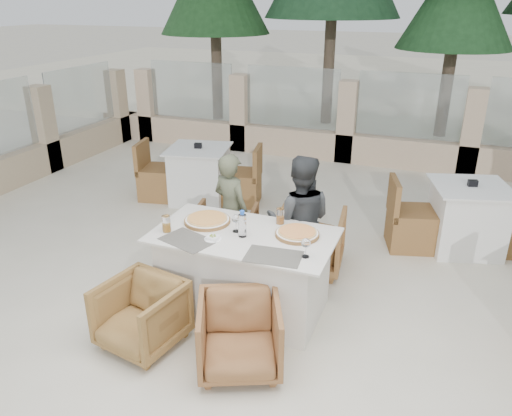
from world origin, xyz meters
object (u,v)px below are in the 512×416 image
(wine_glass_centre, at_px, (236,222))
(diner_right, at_px, (299,222))
(wine_glass_corner, at_px, (306,247))
(armchair_near_left, at_px, (141,315))
(dining_table, at_px, (244,272))
(beer_glass_left, at_px, (166,224))
(armchair_far_right, at_px, (310,240))
(pizza_right, at_px, (297,233))
(water_bottle, at_px, (242,224))
(olive_dish, at_px, (213,237))
(armchair_far_left, at_px, (224,235))
(bg_table_b, at_px, (466,218))
(diner_left, at_px, (231,211))
(pizza_left, at_px, (207,220))
(armchair_near_right, at_px, (239,335))
(bg_table_a, at_px, (199,175))
(beer_glass_right, at_px, (280,216))

(wine_glass_centre, distance_m, diner_right, 0.76)
(wine_glass_corner, relative_size, armchair_near_left, 0.29)
(dining_table, height_order, beer_glass_left, beer_glass_left)
(armchair_far_right, bearing_deg, pizza_right, 89.96)
(wine_glass_centre, xyz_separation_m, diner_right, (0.41, 0.61, -0.19))
(water_bottle, height_order, beer_glass_left, water_bottle)
(olive_dish, distance_m, diner_right, 0.99)
(dining_table, xyz_separation_m, armchair_near_left, (-0.59, -0.78, -0.10))
(dining_table, distance_m, armchair_far_right, 1.04)
(armchair_far_left, bearing_deg, bg_table_b, -164.12)
(wine_glass_centre, height_order, armchair_far_left, wine_glass_centre)
(olive_dish, relative_size, diner_left, 0.09)
(armchair_near_left, bearing_deg, dining_table, 63.40)
(water_bottle, height_order, wine_glass_corner, water_bottle)
(wine_glass_corner, distance_m, armchair_far_right, 1.33)
(dining_table, height_order, armchair_near_left, dining_table)
(pizza_left, height_order, diner_right, diner_right)
(armchair_far_left, height_order, armchair_far_right, armchair_far_right)
(armchair_near_right, height_order, diner_left, diner_left)
(dining_table, xyz_separation_m, olive_dish, (-0.21, -0.19, 0.41))
(diner_left, relative_size, bg_table_b, 0.76)
(dining_table, distance_m, bg_table_a, 2.78)
(water_bottle, distance_m, diner_right, 0.78)
(beer_glass_right, height_order, armchair_near_right, beer_glass_right)
(beer_glass_right, height_order, armchair_near_left, beer_glass_right)
(pizza_right, distance_m, armchair_near_left, 1.48)
(water_bottle, xyz_separation_m, beer_glass_left, (-0.67, -0.15, -0.05))
(olive_dish, bearing_deg, water_bottle, 35.06)
(olive_dish, height_order, diner_right, diner_right)
(armchair_near_right, bearing_deg, beer_glass_left, 125.09)
(pizza_right, height_order, wine_glass_corner, wine_glass_corner)
(pizza_right, relative_size, olive_dish, 3.50)
(water_bottle, bearing_deg, bg_table_a, 125.06)
(armchair_far_left, height_order, diner_right, diner_right)
(pizza_right, bearing_deg, pizza_left, -178.09)
(water_bottle, relative_size, diner_left, 0.20)
(wine_glass_corner, height_order, beer_glass_right, wine_glass_corner)
(beer_glass_left, height_order, olive_dish, beer_glass_left)
(wine_glass_corner, xyz_separation_m, armchair_far_right, (-0.27, 1.18, -0.54))
(wine_glass_centre, distance_m, beer_glass_right, 0.43)
(bg_table_a, bearing_deg, bg_table_b, -15.81)
(pizza_right, xyz_separation_m, diner_left, (-0.90, 0.61, -0.17))
(armchair_far_left, height_order, bg_table_a, bg_table_a)
(armchair_far_right, xyz_separation_m, diner_left, (-0.81, -0.23, 0.30))
(olive_dish, relative_size, armchair_far_right, 0.16)
(armchair_far_right, bearing_deg, pizza_left, 42.33)
(wine_glass_centre, bearing_deg, wine_glass_corner, -18.16)
(wine_glass_corner, distance_m, armchair_far_left, 1.63)
(olive_dish, relative_size, bg_table_a, 0.07)
(armchair_near_left, bearing_deg, beer_glass_right, 64.14)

